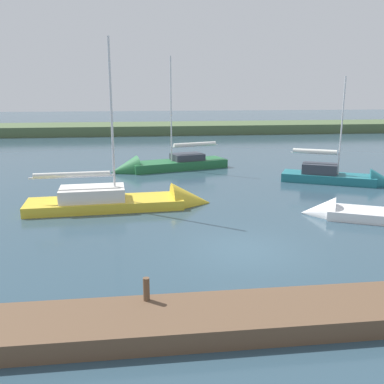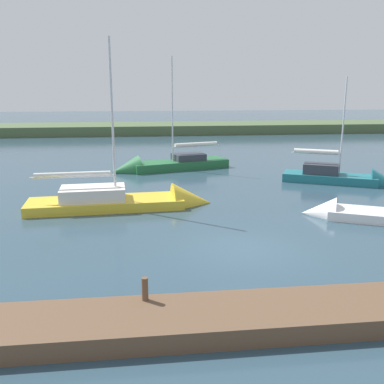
{
  "view_description": "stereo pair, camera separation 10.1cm",
  "coord_description": "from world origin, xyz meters",
  "px_view_note": "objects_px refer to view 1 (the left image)",
  "views": [
    {
      "loc": [
        3.75,
        14.55,
        5.84
      ],
      "look_at": [
        1.73,
        -1.61,
        1.89
      ],
      "focal_mm": 40.16,
      "sensor_mm": 36.0,
      "label": 1
    },
    {
      "loc": [
        3.65,
        14.56,
        5.84
      ],
      "look_at": [
        1.73,
        -1.61,
        1.89
      ],
      "focal_mm": 40.16,
      "sensor_mm": 36.0,
      "label": 2
    }
  ],
  "objects_px": {
    "sailboat_mid_channel": "(162,167)",
    "sailboat_far_right": "(345,179)",
    "mooring_post_near": "(146,289)",
    "sailboat_behind_pier": "(133,204)",
    "sailboat_outer_mooring": "(379,217)"
  },
  "relations": [
    {
      "from": "sailboat_mid_channel",
      "to": "sailboat_far_right",
      "type": "bearing_deg",
      "value": 135.47
    },
    {
      "from": "mooring_post_near",
      "to": "sailboat_behind_pier",
      "type": "height_order",
      "value": "sailboat_behind_pier"
    },
    {
      "from": "sailboat_behind_pier",
      "to": "sailboat_far_right",
      "type": "distance_m",
      "value": 13.75
    },
    {
      "from": "sailboat_mid_channel",
      "to": "mooring_post_near",
      "type": "bearing_deg",
      "value": 69.19
    },
    {
      "from": "sailboat_outer_mooring",
      "to": "sailboat_mid_channel",
      "type": "distance_m",
      "value": 16.28
    },
    {
      "from": "sailboat_behind_pier",
      "to": "sailboat_mid_channel",
      "type": "distance_m",
      "value": 10.08
    },
    {
      "from": "sailboat_far_right",
      "to": "sailboat_mid_channel",
      "type": "bearing_deg",
      "value": 178.3
    },
    {
      "from": "mooring_post_near",
      "to": "sailboat_far_right",
      "type": "height_order",
      "value": "sailboat_far_right"
    },
    {
      "from": "sailboat_behind_pier",
      "to": "sailboat_mid_channel",
      "type": "bearing_deg",
      "value": 74.9
    },
    {
      "from": "mooring_post_near",
      "to": "sailboat_mid_channel",
      "type": "distance_m",
      "value": 20.83
    },
    {
      "from": "sailboat_behind_pier",
      "to": "mooring_post_near",
      "type": "bearing_deg",
      "value": -91.51
    },
    {
      "from": "sailboat_behind_pier",
      "to": "sailboat_outer_mooring",
      "type": "relative_size",
      "value": 1.07
    },
    {
      "from": "sailboat_far_right",
      "to": "sailboat_behind_pier",
      "type": "bearing_deg",
      "value": -137.06
    },
    {
      "from": "sailboat_mid_channel",
      "to": "sailboat_far_right",
      "type": "distance_m",
      "value": 12.67
    },
    {
      "from": "mooring_post_near",
      "to": "sailboat_far_right",
      "type": "relative_size",
      "value": 0.08
    }
  ]
}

